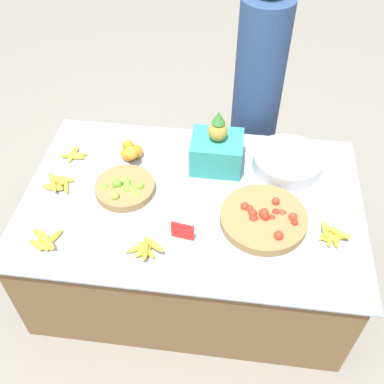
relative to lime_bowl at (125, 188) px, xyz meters
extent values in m
plane|color=gray|center=(0.37, -0.01, -0.69)|extent=(12.00, 12.00, 0.00)
cube|color=brown|center=(0.37, -0.01, -0.37)|extent=(1.74, 1.12, 0.65)
cube|color=#99A8BC|center=(0.37, -0.01, -0.03)|extent=(1.82, 1.17, 0.01)
cylinder|color=olive|center=(0.00, 0.00, 0.00)|extent=(0.32, 0.32, 0.05)
sphere|color=#89BC42|center=(-0.03, -0.09, 0.03)|extent=(0.04, 0.04, 0.04)
sphere|color=#7AB238|center=(0.02, -0.03, 0.02)|extent=(0.04, 0.04, 0.04)
sphere|color=#7AB238|center=(0.01, 0.00, -0.01)|extent=(0.04, 0.04, 0.04)
sphere|color=#89BC42|center=(0.05, -0.03, 0.00)|extent=(0.05, 0.05, 0.05)
sphere|color=#6BA333|center=(-0.04, 0.00, 0.03)|extent=(0.05, 0.05, 0.05)
sphere|color=#7AB238|center=(0.04, -0.02, 0.01)|extent=(0.05, 0.05, 0.05)
sphere|color=#6BA333|center=(0.02, 0.01, 0.01)|extent=(0.05, 0.05, 0.05)
sphere|color=#6BA333|center=(0.01, 0.02, 0.02)|extent=(0.05, 0.05, 0.05)
sphere|color=#7AB238|center=(0.07, -0.05, 0.01)|extent=(0.05, 0.05, 0.05)
sphere|color=#7AB238|center=(-0.07, 0.04, 0.01)|extent=(0.05, 0.05, 0.05)
sphere|color=#89BC42|center=(-0.01, 0.04, 0.01)|extent=(0.05, 0.05, 0.05)
sphere|color=#89BC42|center=(-0.03, -0.02, 0.00)|extent=(0.05, 0.05, 0.05)
sphere|color=#7AB238|center=(0.09, 0.00, 0.02)|extent=(0.05, 0.05, 0.05)
sphere|color=#6BA333|center=(-0.10, -0.02, 0.01)|extent=(0.05, 0.05, 0.05)
cylinder|color=olive|center=(0.75, -0.12, 0.00)|extent=(0.44, 0.44, 0.05)
sphere|color=red|center=(0.82, -0.25, 0.03)|extent=(0.05, 0.05, 0.05)
sphere|color=red|center=(0.89, -0.13, 0.02)|extent=(0.04, 0.04, 0.04)
sphere|color=red|center=(0.69, -0.11, 0.02)|extent=(0.05, 0.05, 0.05)
sphere|color=red|center=(0.81, -0.09, 0.01)|extent=(0.04, 0.04, 0.04)
sphere|color=red|center=(0.67, -0.09, 0.02)|extent=(0.05, 0.05, 0.05)
sphere|color=red|center=(0.75, -0.08, 0.00)|extent=(0.04, 0.04, 0.04)
sphere|color=red|center=(0.77, -0.22, 0.00)|extent=(0.04, 0.04, 0.04)
sphere|color=red|center=(0.65, -0.08, 0.03)|extent=(0.04, 0.04, 0.04)
sphere|color=red|center=(0.75, -0.12, 0.01)|extent=(0.05, 0.05, 0.05)
sphere|color=red|center=(0.75, -0.10, 0.01)|extent=(0.04, 0.04, 0.04)
sphere|color=red|center=(0.90, -0.19, 0.00)|extent=(0.04, 0.04, 0.04)
sphere|color=red|center=(0.70, -0.15, 0.01)|extent=(0.05, 0.05, 0.05)
sphere|color=red|center=(0.81, -0.03, 0.04)|extent=(0.04, 0.04, 0.04)
sphere|color=red|center=(0.75, -0.12, 0.04)|extent=(0.05, 0.05, 0.05)
sphere|color=red|center=(0.76, -0.14, 0.03)|extent=(0.04, 0.04, 0.04)
sphere|color=red|center=(0.75, -0.12, 0.01)|extent=(0.04, 0.04, 0.04)
sphere|color=red|center=(0.90, -0.15, 0.02)|extent=(0.04, 0.04, 0.04)
sphere|color=red|center=(0.89, -0.12, 0.03)|extent=(0.05, 0.05, 0.05)
sphere|color=red|center=(0.79, -0.13, 0.01)|extent=(0.04, 0.04, 0.04)
sphere|color=red|center=(0.84, -0.09, 0.01)|extent=(0.04, 0.04, 0.04)
sphere|color=orange|center=(-0.03, 0.28, 0.01)|extent=(0.07, 0.07, 0.07)
sphere|color=orange|center=(0.00, 0.29, 0.01)|extent=(0.08, 0.08, 0.08)
sphere|color=orange|center=(-0.05, 0.27, 0.01)|extent=(0.07, 0.07, 0.07)
sphere|color=orange|center=(-0.04, 0.25, 0.01)|extent=(0.07, 0.07, 0.07)
sphere|color=orange|center=(-0.05, 0.27, 0.01)|extent=(0.08, 0.08, 0.08)
sphere|color=orange|center=(-0.04, 0.28, 0.05)|extent=(0.07, 0.07, 0.07)
sphere|color=orange|center=(-0.01, 0.21, 0.07)|extent=(0.08, 0.08, 0.08)
cylinder|color=silver|center=(0.88, 0.31, 0.02)|extent=(0.39, 0.39, 0.09)
cube|color=red|center=(0.36, -0.28, 0.03)|extent=(0.12, 0.02, 0.11)
cube|color=teal|center=(0.47, 0.28, 0.07)|extent=(0.29, 0.24, 0.19)
ellipsoid|color=#B28E38|center=(0.47, 0.28, 0.22)|extent=(0.10, 0.10, 0.11)
cone|color=#387A33|center=(0.47, 0.28, 0.31)|extent=(0.07, 0.07, 0.07)
ellipsoid|color=gold|center=(-0.37, 0.25, -0.01)|extent=(0.03, 0.15, 0.03)
ellipsoid|color=gold|center=(-0.36, 0.24, -0.01)|extent=(0.15, 0.07, 0.03)
ellipsoid|color=gold|center=(-0.37, 0.23, -0.01)|extent=(0.15, 0.03, 0.03)
ellipsoid|color=gold|center=(-0.37, 0.25, -0.01)|extent=(0.05, 0.13, 0.04)
ellipsoid|color=gold|center=(-0.33, -0.42, -0.01)|extent=(0.12, 0.07, 0.04)
ellipsoid|color=gold|center=(-0.31, -0.39, -0.01)|extent=(0.15, 0.12, 0.03)
ellipsoid|color=gold|center=(-0.28, -0.38, -0.01)|extent=(0.10, 0.15, 0.03)
ellipsoid|color=gold|center=(-0.31, -0.40, -0.01)|extent=(0.10, 0.11, 0.03)
ellipsoid|color=gold|center=(-0.33, -0.38, 0.01)|extent=(0.12, 0.09, 0.03)
ellipsoid|color=gold|center=(-0.29, -0.40, 0.01)|extent=(0.13, 0.12, 0.03)
ellipsoid|color=gold|center=(-0.38, 0.01, -0.01)|extent=(0.12, 0.13, 0.03)
ellipsoid|color=gold|center=(-0.33, 0.00, -0.01)|extent=(0.08, 0.13, 0.03)
ellipsoid|color=gold|center=(-0.38, 0.00, -0.01)|extent=(0.12, 0.07, 0.03)
ellipsoid|color=gold|center=(-0.40, -0.04, -0.01)|extent=(0.13, 0.04, 0.03)
ellipsoid|color=gold|center=(-0.36, 0.04, -0.01)|extent=(0.14, 0.04, 0.03)
ellipsoid|color=gold|center=(-0.39, 0.01, 0.01)|extent=(0.12, 0.09, 0.03)
ellipsoid|color=gold|center=(-0.40, -0.02, 0.01)|extent=(0.10, 0.15, 0.03)
ellipsoid|color=gold|center=(1.08, -0.19, -0.01)|extent=(0.05, 0.12, 0.03)
ellipsoid|color=gold|center=(1.11, -0.19, -0.01)|extent=(0.03, 0.12, 0.03)
ellipsoid|color=gold|center=(1.11, -0.19, -0.01)|extent=(0.15, 0.08, 0.03)
ellipsoid|color=gold|center=(1.06, -0.17, -0.01)|extent=(0.09, 0.11, 0.03)
ellipsoid|color=gold|center=(1.11, -0.18, 0.01)|extent=(0.13, 0.09, 0.03)
ellipsoid|color=gold|center=(1.05, -0.16, 0.01)|extent=(0.04, 0.11, 0.03)
ellipsoid|color=gold|center=(0.16, -0.37, -0.01)|extent=(0.14, 0.10, 0.03)
ellipsoid|color=gold|center=(0.19, -0.38, -0.01)|extent=(0.10, 0.13, 0.03)
ellipsoid|color=gold|center=(0.19, -0.38, -0.01)|extent=(0.12, 0.11, 0.03)
ellipsoid|color=gold|center=(0.20, -0.38, -0.01)|extent=(0.05, 0.14, 0.03)
ellipsoid|color=gold|center=(0.23, -0.37, 0.02)|extent=(0.13, 0.10, 0.03)
ellipsoid|color=gold|center=(0.19, -0.39, 0.01)|extent=(0.05, 0.14, 0.03)
cylinder|color=navy|center=(0.68, 0.84, 0.01)|extent=(0.31, 0.31, 1.41)
camera|label=1|loc=(0.58, -1.64, 1.74)|focal=42.00mm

